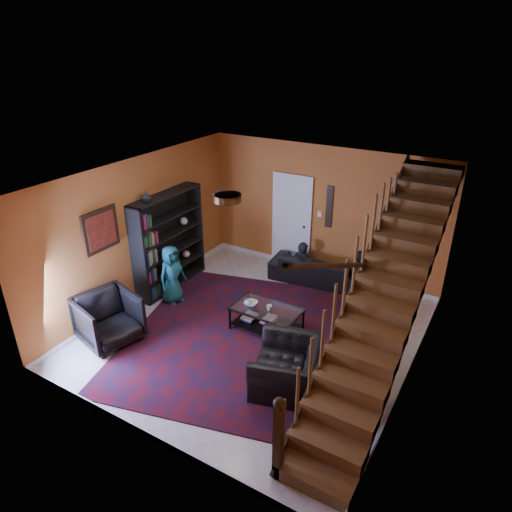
{
  "coord_description": "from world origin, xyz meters",
  "views": [
    {
      "loc": [
        3.39,
        -5.77,
        4.75
      ],
      "look_at": [
        -0.24,
        0.4,
        1.29
      ],
      "focal_mm": 32.0,
      "sensor_mm": 36.0,
      "label": 1
    }
  ],
  "objects": [
    {
      "name": "ceiling_fixture",
      "position": [
        0.0,
        -0.8,
        2.74
      ],
      "size": [
        0.4,
        0.4,
        0.1
      ],
      "primitive_type": "cylinder",
      "color": "#3F2814",
      "rests_on": "room"
    },
    {
      "name": "sofa",
      "position": [
        0.15,
        2.3,
        0.29
      ],
      "size": [
        2.04,
        0.96,
        0.58
      ],
      "primitive_type": "imported",
      "rotation": [
        0.0,
        0.0,
        3.24
      ],
      "color": "black",
      "rests_on": "floor"
    },
    {
      "name": "framed_picture",
      "position": [
        -2.57,
        -0.9,
        1.75
      ],
      "size": [
        0.04,
        0.74,
        0.74
      ],
      "primitive_type": "cube",
      "color": "maroon",
      "rests_on": "room"
    },
    {
      "name": "room",
      "position": [
        -1.33,
        1.33,
        0.05
      ],
      "size": [
        5.5,
        5.5,
        5.5
      ],
      "color": "#C7692C",
      "rests_on": "ground"
    },
    {
      "name": "armchair_left",
      "position": [
        -2.05,
        -1.45,
        0.43
      ],
      "size": [
        1.16,
        1.14,
        0.86
      ],
      "primitive_type": "imported",
      "rotation": [
        0.0,
        0.0,
        1.31
      ],
      "color": "black",
      "rests_on": "floor"
    },
    {
      "name": "wall_hanging",
      "position": [
        0.15,
        2.73,
        1.55
      ],
      "size": [
        0.14,
        0.03,
        0.9
      ],
      "primitive_type": "cube",
      "color": "black",
      "rests_on": "room"
    },
    {
      "name": "door",
      "position": [
        -0.7,
        2.73,
        1.02
      ],
      "size": [
        0.82,
        0.05,
        2.05
      ],
      "primitive_type": "cube",
      "color": "silver",
      "rests_on": "floor"
    },
    {
      "name": "rug",
      "position": [
        -0.21,
        -0.28,
        0.01
      ],
      "size": [
        4.54,
        4.92,
        0.02
      ],
      "primitive_type": "cube",
      "rotation": [
        0.0,
        0.0,
        0.25
      ],
      "color": "#4B0D12",
      "rests_on": "floor"
    },
    {
      "name": "bowl",
      "position": [
        -0.19,
        0.13,
        0.48
      ],
      "size": [
        0.26,
        0.26,
        0.06
      ],
      "primitive_type": "imported",
      "rotation": [
        0.0,
        0.0,
        0.12
      ],
      "color": "#999999",
      "rests_on": "coffee_table"
    },
    {
      "name": "person_child",
      "position": [
        -1.95,
        0.09,
        0.6
      ],
      "size": [
        0.48,
        0.64,
        1.19
      ],
      "primitive_type": "imported",
      "rotation": [
        0.0,
        0.0,
        1.39
      ],
      "color": "#1B5869",
      "rests_on": "armchair_left"
    },
    {
      "name": "staircase",
      "position": [
        2.12,
        -0.0,
        1.4
      ],
      "size": [
        0.95,
        5.02,
        3.18
      ],
      "color": "brown",
      "rests_on": "floor"
    },
    {
      "name": "cup_b",
      "position": [
        0.18,
        0.14,
        0.5
      ],
      "size": [
        0.12,
        0.12,
        0.09
      ],
      "primitive_type": "imported",
      "rotation": [
        0.0,
        0.0,
        0.3
      ],
      "color": "#999999",
      "rests_on": "coffee_table"
    },
    {
      "name": "bookshelf",
      "position": [
        -2.4,
        0.6,
        0.96
      ],
      "size": [
        0.35,
        1.8,
        2.0
      ],
      "color": "black",
      "rests_on": "floor"
    },
    {
      "name": "coffee_table",
      "position": [
        0.11,
        0.16,
        0.26
      ],
      "size": [
        1.2,
        0.71,
        0.46
      ],
      "rotation": [
        0.0,
        0.0,
        -0.01
      ],
      "color": "black",
      "rests_on": "floor"
    },
    {
      "name": "vase",
      "position": [
        -2.41,
        0.1,
        2.1
      ],
      "size": [
        0.18,
        0.18,
        0.19
      ],
      "primitive_type": "imported",
      "color": "#999999",
      "rests_on": "bookshelf"
    },
    {
      "name": "person_adult_a",
      "position": [
        -0.23,
        2.35,
        0.18
      ],
      "size": [
        0.46,
        0.31,
        1.26
      ],
      "primitive_type": "imported",
      "rotation": [
        0.0,
        0.0,
        3.13
      ],
      "color": "black",
      "rests_on": "sofa"
    },
    {
      "name": "armchair_right",
      "position": [
        1.07,
        -0.95,
        0.35
      ],
      "size": [
        1.21,
        1.3,
        0.71
      ],
      "primitive_type": "imported",
      "rotation": [
        0.0,
        0.0,
        -1.3
      ],
      "color": "black",
      "rests_on": "floor"
    },
    {
      "name": "popcorn_bucket",
      "position": [
        -2.1,
        -1.08,
        0.09
      ],
      "size": [
        0.15,
        0.15,
        0.14
      ],
      "primitive_type": "cylinder",
      "rotation": [
        0.0,
        0.0,
        -0.21
      ],
      "color": "red",
      "rests_on": "rug"
    },
    {
      "name": "person_adult_b",
      "position": [
        1.03,
        2.35,
        0.23
      ],
      "size": [
        0.69,
        0.55,
        1.35
      ],
      "primitive_type": "imported",
      "rotation": [
        0.0,
        0.0,
        3.21
      ],
      "color": "black",
      "rests_on": "sofa"
    },
    {
      "name": "floor",
      "position": [
        0.0,
        0.0,
        0.0
      ],
      "size": [
        5.5,
        5.5,
        0.0
      ],
      "primitive_type": "plane",
      "color": "beige",
      "rests_on": "ground"
    },
    {
      "name": "cup_a",
      "position": [
        -0.23,
        0.12,
        0.5
      ],
      "size": [
        0.12,
        0.12,
        0.09
      ],
      "primitive_type": "imported",
      "rotation": [
        0.0,
        0.0,
        0.05
      ],
      "color": "#999999",
      "rests_on": "coffee_table"
    }
  ]
}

